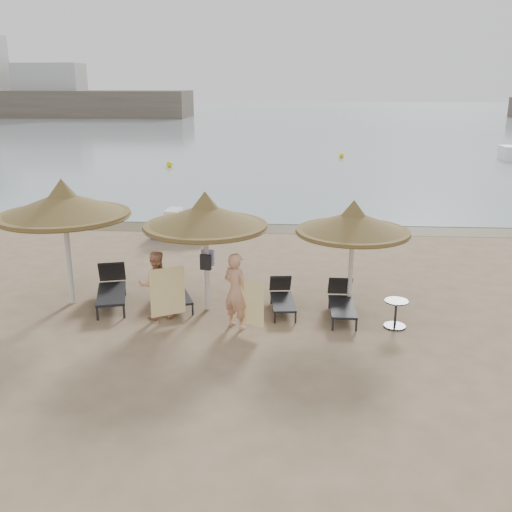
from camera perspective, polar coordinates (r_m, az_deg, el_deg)
The scene contains 21 objects.
ground at distance 12.69m, azimuth -3.59°, elevation -7.65°, with size 160.00×160.00×0.00m, color #917758.
sea at distance 91.59m, azimuth 3.00°, elevation 13.70°, with size 200.00×140.00×0.03m, color #7D949D.
wet_sand_strip at distance 21.54m, azimuth -0.39°, elevation 2.82°, with size 200.00×1.60×0.01m, color #4E432A.
far_shore at distance 93.18m, azimuth -13.19°, elevation 15.13°, with size 150.00×54.80×12.00m.
palapa_left at distance 14.32m, azimuth -18.70°, elevation 4.84°, with size 3.15×3.15×3.12m.
palapa_center at distance 13.26m, azimuth -5.07°, elevation 3.96°, with size 2.93×2.93×2.90m.
palapa_right at distance 13.51m, azimuth 9.69°, elevation 3.28°, with size 2.71×2.71×2.68m.
lounger_far_left at distance 14.62m, azimuth -14.24°, elevation -3.05°, with size 1.17×2.10×0.89m.
lounger_near_left at distance 14.32m, azimuth -8.14°, elevation -3.36°, with size 1.15×1.79×0.76m.
lounger_near_right at distance 13.82m, azimuth 2.62°, elevation -4.07°, with size 0.70×1.64×0.71m.
lounger_far_right at distance 13.62m, azimuth 8.56°, elevation -4.45°, with size 0.58×1.73×0.77m.
side_table at distance 13.20m, azimuth 13.78°, elevation -5.70°, with size 0.53×0.53×0.63m.
person_left at distance 13.30m, azimuth -10.01°, elevation -2.34°, with size 0.86×0.56×1.88m, color tan.
person_right at distance 12.54m, azimuth -2.03°, elevation -2.92°, with size 0.93×0.61×2.03m, color tan.
towel_left at distance 12.95m, azimuth -8.83°, elevation -3.54°, with size 0.71×0.42×1.13m.
towel_right at distance 12.40m, azimuth -0.52°, elevation -4.74°, with size 0.60×0.43×1.01m.
bag_patterned at distance 13.70m, azimuth -4.84°, elevation -0.14°, with size 0.32×0.19×0.38m.
bag_dark at distance 13.38m, azimuth -5.06°, elevation -0.63°, with size 0.27×0.15×0.37m.
pedal_boat at distance 20.41m, azimuth -7.25°, elevation 2.93°, with size 2.21×1.41×0.99m.
buoy_left at distance 37.56m, azimuth -8.64°, elevation 9.04°, with size 0.40×0.40×0.40m, color yellow.
buoy_mid at distance 42.36m, azimuth 8.55°, elevation 9.90°, with size 0.34×0.34×0.34m, color yellow.
Camera 1 is at (1.57, -11.43, 5.29)m, focal length 40.00 mm.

